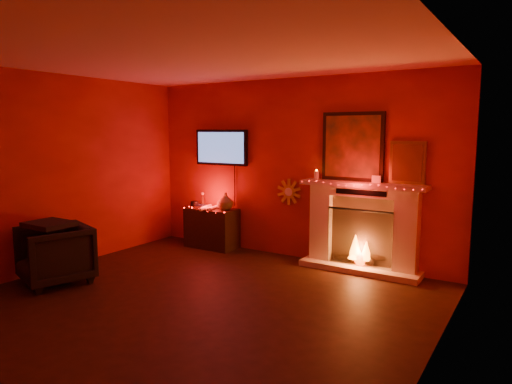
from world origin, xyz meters
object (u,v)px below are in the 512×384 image
fireplace (362,219)px  tv (221,148)px  console_table (212,225)px  armchair (55,254)px  sunburst_clock (289,192)px

fireplace → tv: fireplace is taller
tv → console_table: 1.29m
tv → armchair: size_ratio=1.53×
tv → armchair: (-0.65, -2.67, -1.28)m
console_table → armchair: bearing=-103.4°
console_table → armchair: 2.55m
armchair → console_table: bearing=94.8°
fireplace → tv: bearing=178.5°
console_table → armchair: console_table is taller
console_table → tv: bearing=73.2°
sunburst_clock → console_table: bearing=-170.5°
fireplace → console_table: bearing=-177.1°
tv → armchair: bearing=-103.7°
fireplace → sunburst_clock: (-1.19, 0.09, 0.28)m
tv → fireplace: bearing=-1.5°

